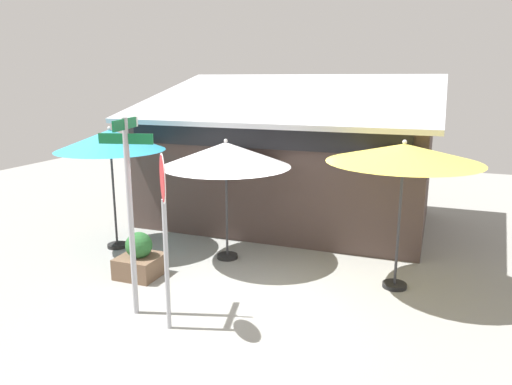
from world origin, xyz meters
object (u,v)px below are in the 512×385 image
object	(u,v)px
patio_umbrella_ivory_center	(226,155)
patio_umbrella_mustard_right	(404,154)
street_sign_post	(129,198)
stop_sign	(164,210)
patio_umbrella_teal_left	(110,141)
sidewalk_planter	(140,259)

from	to	relation	value
patio_umbrella_ivory_center	patio_umbrella_mustard_right	xyz separation A→B (m)	(3.49, -0.27, 0.25)
street_sign_post	patio_umbrella_mustard_right	xyz separation A→B (m)	(3.88, 2.53, 0.54)
stop_sign	patio_umbrella_teal_left	size ratio (longest dim) A/B	0.99
stop_sign	sidewalk_planter	world-z (taller)	stop_sign
sidewalk_planter	street_sign_post	bearing A→B (deg)	-58.56
sidewalk_planter	patio_umbrella_teal_left	bearing A→B (deg)	139.80
patio_umbrella_ivory_center	patio_umbrella_mustard_right	distance (m)	3.51
street_sign_post	patio_umbrella_teal_left	distance (m)	3.42
stop_sign	patio_umbrella_mustard_right	size ratio (longest dim) A/B	1.00
patio_umbrella_ivory_center	street_sign_post	bearing A→B (deg)	-97.94
street_sign_post	sidewalk_planter	bearing A→B (deg)	121.44
stop_sign	sidewalk_planter	distance (m)	2.69
patio_umbrella_mustard_right	patio_umbrella_teal_left	bearing A→B (deg)	179.94
patio_umbrella_teal_left	stop_sign	bearing A→B (deg)	-42.73
street_sign_post	patio_umbrella_teal_left	size ratio (longest dim) A/B	1.16
patio_umbrella_mustard_right	sidewalk_planter	xyz separation A→B (m)	(-4.68, -1.21, -2.12)
patio_umbrella_ivory_center	patio_umbrella_teal_left	bearing A→B (deg)	-174.33
patio_umbrella_teal_left	sidewalk_planter	distance (m)	2.80
patio_umbrella_ivory_center	patio_umbrella_mustard_right	bearing A→B (deg)	-4.39
street_sign_post	patio_umbrella_mustard_right	world-z (taller)	street_sign_post
street_sign_post	patio_umbrella_ivory_center	xyz separation A→B (m)	(0.39, 2.79, 0.29)
patio_umbrella_teal_left	sidewalk_planter	bearing A→B (deg)	-40.20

